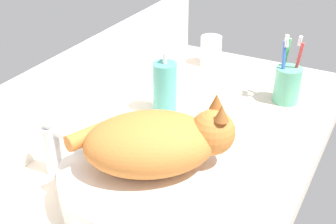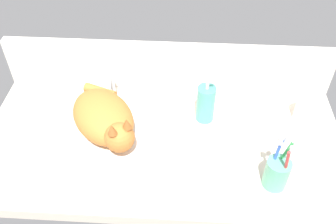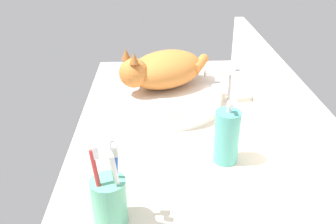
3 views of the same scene
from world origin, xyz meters
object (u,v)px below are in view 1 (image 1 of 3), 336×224
Objects in this scene: faucet at (56,144)px; toothbrush_cup at (287,83)px; water_glass at (211,52)px; sink_basin at (151,182)px; soap_dispenser at (165,87)px; cat at (157,141)px.

faucet is 64.41cm from toothbrush_cup.
toothbrush_cup is 2.01× the size of water_glass.
toothbrush_cup is (54.73, -33.92, -1.76)cm from faucet.
sink_basin is at bearing -83.77° from faucet.
toothbrush_cup is at bearing -13.64° from sink_basin.
toothbrush_cup is (52.42, -12.72, 2.03)cm from sink_basin.
water_glass is (34.24, 1.66, -2.90)cm from soap_dispenser.
faucet is 68.91cm from water_glass.
cat is 1.62× the size of toothbrush_cup.
sink_basin is 2.10× the size of soap_dispenser.
toothbrush_cup reaches higher than faucet.
sink_basin is at bearing -166.78° from water_glass.
cat is 23.16cm from faucet.
cat reaches higher than faucet.
sink_basin is 1.18× the size of cat.
faucet reaches higher than sink_basin.
faucet is (-3.16, 22.28, -5.49)cm from cat.
sink_basin is 68.09cm from water_glass.
toothbrush_cup is at bearing -116.11° from water_glass.
sink_basin is 3.83× the size of water_glass.
cat is 68.09cm from water_glass.
cat is 1.78× the size of soap_dispenser.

